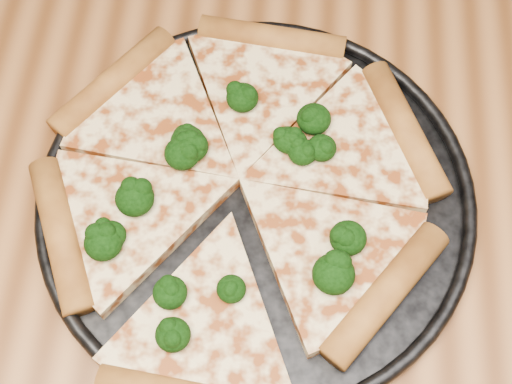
{
  "coord_description": "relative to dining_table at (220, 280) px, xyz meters",
  "views": [
    {
      "loc": [
        0.05,
        -0.21,
        1.24
      ],
      "look_at": [
        0.03,
        0.03,
        0.77
      ],
      "focal_mm": 50.61,
      "sensor_mm": 36.0,
      "label": 1
    }
  ],
  "objects": [
    {
      "name": "dining_table",
      "position": [
        0.0,
        0.0,
        0.0
      ],
      "size": [
        1.2,
        0.9,
        0.75
      ],
      "color": "#92592D",
      "rests_on": "ground"
    },
    {
      "name": "pizza_pan",
      "position": [
        0.03,
        0.03,
        0.1
      ],
      "size": [
        0.33,
        0.33,
        0.02
      ],
      "color": "black",
      "rests_on": "dining_table"
    },
    {
      "name": "pizza",
      "position": [
        0.01,
        0.04,
        0.11
      ],
      "size": [
        0.32,
        0.33,
        0.02
      ],
      "rotation": [
        0.0,
        0.0,
        -0.11
      ],
      "color": "beige",
      "rests_on": "pizza_pan"
    },
    {
      "name": "broccoli_florets",
      "position": [
        0.01,
        0.03,
        0.12
      ],
      "size": [
        0.2,
        0.21,
        0.02
      ],
      "color": "black",
      "rests_on": "pizza"
    }
  ]
}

